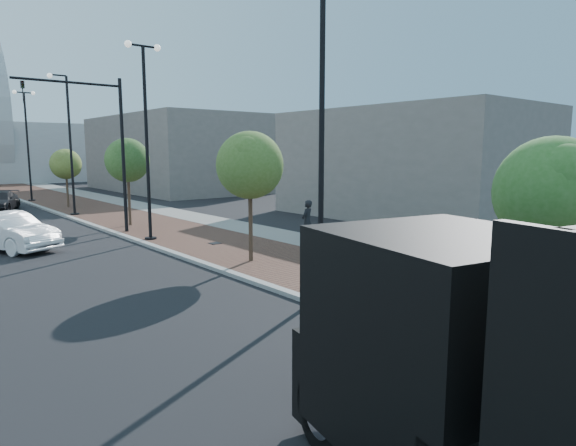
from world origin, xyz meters
TOP-DOWN VIEW (x-y plane):
  - sidewalk at (3.50, 40.00)m, footprint 7.00×140.00m
  - concrete_strip at (6.20, 40.00)m, footprint 2.40×140.00m
  - curb at (0.00, 40.00)m, footprint 0.30×140.00m
  - white_sedan at (-5.14, 23.98)m, footprint 3.60×5.34m
  - dark_car_far at (-2.70, 40.53)m, footprint 3.72×5.23m
  - pedestrian at (6.48, 17.20)m, footprint 0.85×0.70m
  - streetlight_1 at (0.49, 10.00)m, footprint 1.44×0.56m
  - streetlight_2 at (0.60, 22.00)m, footprint 1.72×0.56m
  - streetlight_3 at (0.49, 34.00)m, footprint 1.44×0.56m
  - streetlight_4 at (0.60, 46.00)m, footprint 1.72×0.56m
  - traffic_mast at (-0.30, 25.00)m, footprint 5.09×0.20m
  - tree_0 at (1.65, 4.02)m, footprint 2.41×2.36m
  - tree_1 at (1.65, 15.02)m, footprint 2.58×2.57m
  - tree_2 at (1.65, 27.02)m, footprint 2.51×2.48m
  - tree_3 at (1.65, 39.02)m, footprint 2.33×2.27m
  - commercial_block_ne at (16.00, 50.00)m, footprint 12.00×22.00m
  - commercial_block_e at (18.00, 20.00)m, footprint 10.00×16.00m
  - utility_cover_1 at (2.40, 8.00)m, footprint 0.50×0.50m
  - utility_cover_2 at (2.40, 19.00)m, footprint 0.50×0.50m

SIDE VIEW (x-z plane):
  - sidewalk at x=3.50m, z-range 0.00..0.12m
  - concrete_strip at x=6.20m, z-range 0.00..0.13m
  - curb at x=0.00m, z-range 0.00..0.14m
  - utility_cover_1 at x=2.40m, z-range 0.12..0.14m
  - utility_cover_2 at x=2.40m, z-range 0.12..0.14m
  - dark_car_far at x=-2.70m, z-range 0.00..1.41m
  - white_sedan at x=-5.14m, z-range 0.00..1.67m
  - pedestrian at x=6.48m, z-range 0.00..2.00m
  - tree_3 at x=1.65m, z-range 1.10..5.59m
  - tree_0 at x=1.65m, z-range 1.15..5.83m
  - commercial_block_e at x=18.00m, z-range 0.00..7.00m
  - tree_1 at x=1.65m, z-range 1.25..6.36m
  - tree_2 at x=1.65m, z-range 1.28..6.34m
  - commercial_block_ne at x=16.00m, z-range 0.00..8.00m
  - streetlight_1 at x=0.49m, z-range -0.26..8.95m
  - streetlight_3 at x=0.49m, z-range -0.26..8.95m
  - streetlight_2 at x=0.60m, z-range 0.18..9.46m
  - streetlight_4 at x=0.60m, z-range 0.18..9.46m
  - traffic_mast at x=-0.30m, z-range 0.98..8.98m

